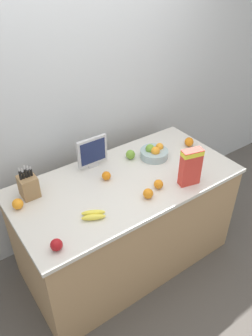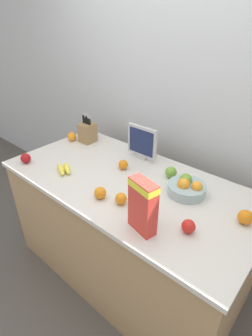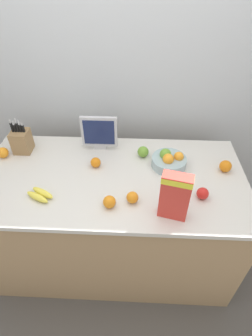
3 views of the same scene
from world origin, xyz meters
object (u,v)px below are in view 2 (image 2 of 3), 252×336
(apple_front, at_px, (26,158))
(apple_by_knife_block, at_px, (171,172))
(orange_mid_right, at_px, (245,217))
(orange_front_left, at_px, (100,193))
(fruit_bowl, at_px, (187,187))
(apple_rear, at_px, (188,226))
(small_monitor, at_px, (142,142))
(cereal_box, at_px, (143,204))
(orange_front_right, at_px, (121,199))
(knife_block, at_px, (87,132))
(orange_near_bowl, at_px, (123,165))
(orange_mid_left, at_px, (72,137))
(banana_bunch, at_px, (64,169))

(apple_front, bearing_deg, apple_by_knife_block, 30.06)
(orange_mid_right, distance_m, orange_front_left, 0.82)
(fruit_bowl, bearing_deg, orange_front_left, -133.82)
(apple_rear, height_order, orange_mid_right, orange_mid_right)
(small_monitor, xyz_separation_m, apple_by_knife_block, (0.32, -0.08, -0.10))
(cereal_box, distance_m, orange_front_right, 0.27)
(apple_by_knife_block, distance_m, orange_mid_right, 0.56)
(knife_block, height_order, orange_mid_right, knife_block)
(orange_near_bowl, bearing_deg, small_monitor, 88.47)
(fruit_bowl, relative_size, orange_mid_right, 2.95)
(small_monitor, distance_m, orange_front_left, 0.59)
(fruit_bowl, height_order, orange_mid_right, fruit_bowl)
(knife_block, relative_size, orange_mid_left, 3.49)
(knife_block, distance_m, orange_mid_right, 1.44)
(banana_bunch, xyz_separation_m, apple_rear, (0.97, 0.04, 0.02))
(apple_rear, bearing_deg, knife_block, 161.29)
(orange_near_bowl, bearing_deg, apple_rear, -21.08)
(apple_by_knife_block, relative_size, orange_front_right, 1.12)
(fruit_bowl, relative_size, orange_front_left, 3.16)
(banana_bunch, bearing_deg, orange_front_left, -6.90)
(apple_front, distance_m, orange_mid_left, 0.49)
(small_monitor, xyz_separation_m, apple_front, (-0.62, -0.62, -0.10))
(knife_block, relative_size, apple_front, 3.56)
(banana_bunch, height_order, orange_mid_left, orange_mid_left)
(orange_front_left, relative_size, orange_near_bowl, 1.07)
(apple_front, height_order, orange_front_right, apple_front)
(small_monitor, xyz_separation_m, banana_bunch, (-0.30, -0.51, -0.12))
(apple_front, height_order, orange_mid_right, orange_mid_right)
(small_monitor, bearing_deg, knife_block, -174.68)
(cereal_box, relative_size, orange_mid_right, 3.68)
(apple_by_knife_block, height_order, orange_front_left, apple_by_knife_block)
(apple_front, distance_m, apple_by_knife_block, 1.08)
(orange_mid_left, xyz_separation_m, orange_near_bowl, (0.67, -0.07, -0.00))
(fruit_bowl, bearing_deg, apple_by_knife_block, 151.06)
(banana_bunch, distance_m, apple_rear, 0.97)
(orange_mid_left, bearing_deg, banana_bunch, -45.00)
(apple_front, xyz_separation_m, apple_by_knife_block, (0.94, 0.54, 0.00))
(banana_bunch, bearing_deg, knife_block, 119.38)
(apple_front, xyz_separation_m, orange_mid_right, (1.49, 0.41, 0.00))
(knife_block, relative_size, apple_by_knife_block, 3.37)
(apple_by_knife_block, bearing_deg, orange_mid_right, -13.67)
(banana_bunch, distance_m, orange_mid_right, 1.21)
(apple_by_knife_block, xyz_separation_m, orange_front_left, (-0.19, -0.48, -0.00))
(orange_mid_right, bearing_deg, orange_mid_left, 177.10)
(knife_block, xyz_separation_m, small_monitor, (0.56, 0.05, 0.05))
(fruit_bowl, relative_size, banana_bunch, 1.29)
(orange_mid_left, distance_m, orange_front_right, 1.01)
(apple_front, relative_size, orange_mid_left, 0.98)
(apple_rear, distance_m, orange_near_bowl, 0.73)
(banana_bunch, bearing_deg, orange_near_bowl, 45.73)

